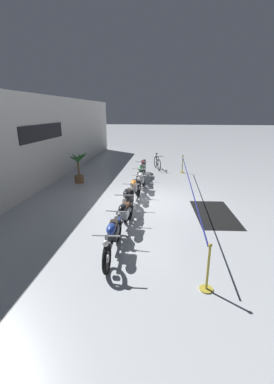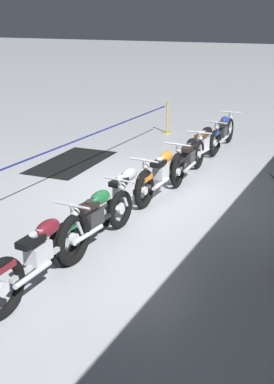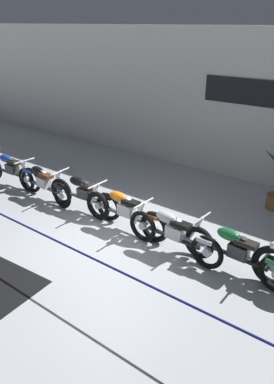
{
  "view_description": "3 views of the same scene",
  "coord_description": "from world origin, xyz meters",
  "px_view_note": "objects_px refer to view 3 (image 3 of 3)",
  "views": [
    {
      "loc": [
        -9.78,
        -0.69,
        3.49
      ],
      "look_at": [
        -1.46,
        0.31,
        0.83
      ],
      "focal_mm": 24.0,
      "sensor_mm": 36.0,
      "label": 1
    },
    {
      "loc": [
        8.67,
        4.4,
        3.5
      ],
      "look_at": [
        1.48,
        0.76,
        0.55
      ],
      "focal_mm": 45.0,
      "sensor_mm": 36.0,
      "label": 2
    },
    {
      "loc": [
        4.72,
        -5.07,
        4.3
      ],
      "look_at": [
        -0.17,
        1.33,
        0.61
      ],
      "focal_mm": 35.0,
      "sensor_mm": 36.0,
      "label": 3
    }
  ],
  "objects_px": {
    "motorcycle_blue_0": "(11,170)",
    "motorcycle_green_5": "(235,252)",
    "motorcycle_black_2": "(83,194)",
    "motorcycle_black_1": "(43,183)",
    "motorcycle_silver_4": "(173,233)",
    "motorcycle_orange_3": "(124,211)"
  },
  "relations": [
    {
      "from": "motorcycle_blue_0",
      "to": "motorcycle_green_5",
      "type": "bearing_deg",
      "value": -0.1
    },
    {
      "from": "motorcycle_black_2",
      "to": "motorcycle_black_1",
      "type": "bearing_deg",
      "value": -174.72
    },
    {
      "from": "motorcycle_blue_0",
      "to": "motorcycle_black_2",
      "type": "xyz_separation_m",
      "value": [
        2.78,
        0.08,
        -0.01
      ]
    },
    {
      "from": "motorcycle_blue_0",
      "to": "motorcycle_silver_4",
      "type": "bearing_deg",
      "value": -1.54
    },
    {
      "from": "motorcycle_blue_0",
      "to": "motorcycle_green_5",
      "type": "xyz_separation_m",
      "value": [
        6.76,
        -0.01,
        -0.02
      ]
    },
    {
      "from": "motorcycle_black_1",
      "to": "motorcycle_silver_4",
      "type": "xyz_separation_m",
      "value": [
        4.07,
        -0.1,
        0.0
      ]
    },
    {
      "from": "motorcycle_black_1",
      "to": "motorcycle_orange_3",
      "type": "bearing_deg",
      "value": 1.02
    },
    {
      "from": "motorcycle_orange_3",
      "to": "motorcycle_blue_0",
      "type": "bearing_deg",
      "value": -179.99
    },
    {
      "from": "motorcycle_black_2",
      "to": "motorcycle_orange_3",
      "type": "height_order",
      "value": "motorcycle_orange_3"
    },
    {
      "from": "motorcycle_blue_0",
      "to": "motorcycle_green_5",
      "type": "height_order",
      "value": "motorcycle_blue_0"
    },
    {
      "from": "motorcycle_black_1",
      "to": "motorcycle_black_2",
      "type": "height_order",
      "value": "motorcycle_black_2"
    },
    {
      "from": "motorcycle_blue_0",
      "to": "motorcycle_black_1",
      "type": "bearing_deg",
      "value": -1.91
    },
    {
      "from": "motorcycle_blue_0",
      "to": "motorcycle_black_2",
      "type": "height_order",
      "value": "motorcycle_blue_0"
    },
    {
      "from": "motorcycle_blue_0",
      "to": "motorcycle_black_1",
      "type": "relative_size",
      "value": 1.06
    },
    {
      "from": "motorcycle_black_1",
      "to": "motorcycle_green_5",
      "type": "bearing_deg",
      "value": 0.38
    },
    {
      "from": "motorcycle_black_2",
      "to": "motorcycle_silver_4",
      "type": "distance_m",
      "value": 2.72
    },
    {
      "from": "motorcycle_blue_0",
      "to": "motorcycle_silver_4",
      "type": "height_order",
      "value": "motorcycle_blue_0"
    },
    {
      "from": "motorcycle_blue_0",
      "to": "motorcycle_black_2",
      "type": "relative_size",
      "value": 1.06
    },
    {
      "from": "motorcycle_orange_3",
      "to": "motorcycle_silver_4",
      "type": "xyz_separation_m",
      "value": [
        1.36,
        -0.15,
        0.01
      ]
    },
    {
      "from": "motorcycle_green_5",
      "to": "motorcycle_orange_3",
      "type": "bearing_deg",
      "value": 179.72
    },
    {
      "from": "motorcycle_black_2",
      "to": "motorcycle_silver_4",
      "type": "height_order",
      "value": "motorcycle_black_2"
    },
    {
      "from": "motorcycle_black_1",
      "to": "motorcycle_silver_4",
      "type": "height_order",
      "value": "motorcycle_silver_4"
    }
  ]
}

